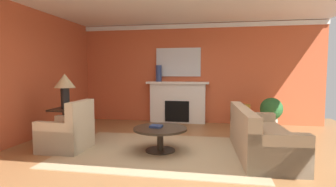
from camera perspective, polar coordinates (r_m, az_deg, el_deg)
name	(u,v)px	position (r m, az deg, el deg)	size (l,w,h in m)	color
ground_plane	(178,151)	(5.09, 2.27, -12.31)	(8.56, 8.56, 0.00)	olive
wall_fireplace	(193,73)	(7.83, 5.36, 4.32)	(7.18, 0.12, 2.87)	#C65633
wall_window	(28,74)	(6.51, -27.96, 3.70)	(0.12, 6.44, 2.87)	#C65633
crown_moulding	(193,26)	(7.86, 5.38, 14.25)	(7.18, 0.08, 0.12)	white
area_rug	(160,151)	(5.09, -1.67, -12.27)	(3.58, 2.47, 0.01)	tan
fireplace	(178,103)	(7.73, 2.07, -2.13)	(1.80, 0.35, 1.20)	white
mantel_mirror	(178,62)	(7.79, 2.23, 6.74)	(1.31, 0.04, 0.83)	silver
sofa	(260,139)	(5.06, 19.16, -9.19)	(1.03, 2.15, 0.85)	tan
armchair_near_window	(68,134)	(5.43, -20.78, -8.18)	(0.80, 0.80, 0.95)	#C1B293
coffee_table	(160,134)	(5.00, -1.68, -8.65)	(1.00, 1.00, 0.45)	#2D2319
side_table	(66,122)	(6.16, -21.09, -5.80)	(0.56, 0.56, 0.70)	#2D2319
table_lamp	(65,84)	(6.07, -21.33, 1.88)	(0.44, 0.44, 0.75)	black
vase_mantel_left	(159,73)	(7.72, -2.02, 4.34)	(0.17, 0.17, 0.48)	navy
vase_tall_corner	(246,116)	(7.43, 16.35, -4.61)	(0.24, 0.24, 0.62)	#B7892D
book_red_cover	(156,126)	(5.00, -2.57, -7.06)	(0.21, 0.18, 0.04)	navy
potted_plant	(271,111)	(7.23, 21.35, -3.53)	(0.56, 0.56, 0.83)	#BCB29E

